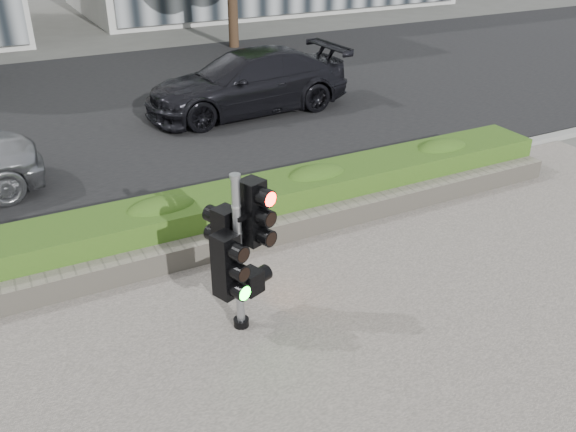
{
  "coord_description": "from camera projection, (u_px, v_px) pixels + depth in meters",
  "views": [
    {
      "loc": [
        -3.3,
        -5.57,
        4.77
      ],
      "look_at": [
        -0.07,
        0.6,
        1.17
      ],
      "focal_mm": 38.0,
      "sensor_mm": 36.0,
      "label": 1
    }
  ],
  "objects": [
    {
      "name": "ground",
      "position": [
        314.0,
        313.0,
        7.93
      ],
      "size": [
        120.0,
        120.0,
        0.0
      ],
      "primitive_type": "plane",
      "color": "#51514C",
      "rests_on": "ground"
    },
    {
      "name": "road",
      "position": [
        123.0,
        108.0,
        15.8
      ],
      "size": [
        60.0,
        13.0,
        0.02
      ],
      "primitive_type": "cube",
      "color": "black",
      "rests_on": "ground"
    },
    {
      "name": "curb",
      "position": [
        222.0,
        212.0,
        10.38
      ],
      "size": [
        60.0,
        0.25,
        0.12
      ],
      "primitive_type": "cube",
      "color": "gray",
      "rests_on": "ground"
    },
    {
      "name": "stone_wall",
      "position": [
        253.0,
        237.0,
        9.34
      ],
      "size": [
        12.0,
        0.32,
        0.34
      ],
      "primitive_type": "cube",
      "color": "gray",
      "rests_on": "sidewalk"
    },
    {
      "name": "hedge",
      "position": [
        236.0,
        210.0,
        9.77
      ],
      "size": [
        12.0,
        1.0,
        0.68
      ],
      "primitive_type": "cube",
      "color": "olive",
      "rests_on": "sidewalk"
    },
    {
      "name": "traffic_signal",
      "position": [
        238.0,
        245.0,
        7.17
      ],
      "size": [
        0.75,
        0.66,
        2.07
      ],
      "rotation": [
        0.0,
        0.0,
        0.37
      ],
      "color": "black",
      "rests_on": "sidewalk"
    },
    {
      "name": "car_dark",
      "position": [
        247.0,
        82.0,
        15.17
      ],
      "size": [
        5.25,
        2.28,
        1.5
      ],
      "primitive_type": "imported",
      "rotation": [
        0.0,
        0.0,
        -1.54
      ],
      "color": "black",
      "rests_on": "road"
    }
  ]
}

